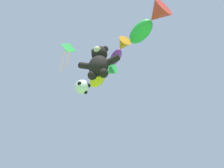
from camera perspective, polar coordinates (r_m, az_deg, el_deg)
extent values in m
ellipsoid|color=black|center=(9.35, -4.42, 5.94)|extent=(1.09, 0.93, 1.33)
sphere|color=black|center=(10.10, -4.12, 9.69)|extent=(0.91, 0.91, 0.91)
sphere|color=beige|center=(9.82, -4.87, 11.15)|extent=(0.38, 0.38, 0.38)
sphere|color=black|center=(10.46, -5.76, 10.50)|extent=(0.37, 0.37, 0.37)
cylinder|color=black|center=(9.74, -8.78, 5.89)|extent=(0.79, 0.35, 0.62)
sphere|color=black|center=(8.97, -6.43, 2.84)|extent=(0.49, 0.49, 0.49)
sphere|color=black|center=(10.31, -2.26, 11.32)|extent=(0.37, 0.37, 0.37)
cylinder|color=black|center=(9.36, 0.30, 7.86)|extent=(0.79, 0.35, 0.62)
sphere|color=black|center=(8.82, -2.78, 3.58)|extent=(0.49, 0.49, 0.49)
sphere|color=white|center=(9.03, -9.69, -0.94)|extent=(0.74, 0.74, 0.74)
sphere|color=black|center=(8.91, -7.67, -0.56)|extent=(0.21, 0.21, 0.21)
sphere|color=black|center=(9.36, -9.41, -0.79)|extent=(0.21, 0.21, 0.21)
sphere|color=black|center=(8.77, -10.58, 0.20)|extent=(0.21, 0.21, 0.21)
sphere|color=black|center=(8.87, -8.64, -2.59)|extent=(0.21, 0.21, 0.21)
ellipsoid|color=green|center=(9.76, 9.35, 16.46)|extent=(1.77, 1.70, 0.77)
cone|color=red|center=(9.42, 14.55, 21.37)|extent=(1.38, 1.41, 1.13)
sphere|color=black|center=(10.11, 7.29, 15.14)|extent=(0.20, 0.20, 0.20)
ellipsoid|color=purple|center=(10.84, 1.18, 8.78)|extent=(1.26, 1.35, 0.51)
cone|color=orange|center=(10.31, 3.49, 12.61)|extent=(1.02, 1.01, 0.75)
sphere|color=black|center=(11.18, 0.30, 7.75)|extent=(0.13, 0.13, 0.13)
ellipsoid|color=yellow|center=(12.08, -4.86, 1.26)|extent=(1.70, 1.58, 0.72)
cone|color=green|center=(11.38, -1.62, 4.44)|extent=(1.29, 1.34, 1.05)
sphere|color=black|center=(12.51, -6.02, 0.69)|extent=(0.19, 0.19, 0.19)
cube|color=green|center=(13.52, -14.00, 11.42)|extent=(0.83, 0.93, 1.23)
cylinder|color=orange|center=(12.44, -15.84, 7.25)|extent=(0.03, 0.18, 2.19)
cylinder|color=orange|center=(12.55, -14.21, 8.20)|extent=(0.03, 0.14, 1.63)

